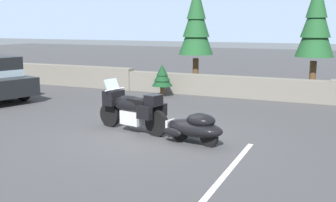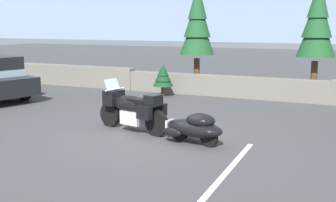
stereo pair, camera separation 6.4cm
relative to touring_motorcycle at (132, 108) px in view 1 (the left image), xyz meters
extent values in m
plane|color=#424244|center=(0.62, -0.26, -0.62)|extent=(80.00, 80.00, 0.00)
cube|color=slate|center=(-7.38, 6.13, -0.16)|extent=(8.00, 0.51, 0.93)
cube|color=slate|center=(0.62, 6.18, -0.22)|extent=(8.00, 0.50, 0.81)
cube|color=#7F93AD|center=(0.62, 96.13, 7.38)|extent=(240.00, 80.00, 16.00)
cylinder|color=black|center=(-0.80, 0.19, -0.29)|extent=(0.67, 0.29, 0.66)
cylinder|color=black|center=(0.81, -0.19, -0.29)|extent=(0.67, 0.29, 0.66)
cube|color=silver|center=(0.05, -0.01, -0.24)|extent=(0.69, 0.57, 0.36)
ellipsoid|color=black|center=(-0.04, 0.01, 0.09)|extent=(1.27, 0.70, 0.48)
cube|color=black|center=(-0.65, 0.15, 0.21)|extent=(0.47, 0.59, 0.40)
cube|color=#9EB7C6|center=(-0.70, 0.17, 0.54)|extent=(0.28, 0.47, 0.34)
cube|color=black|center=(0.25, -0.06, 0.19)|extent=(0.63, 0.48, 0.16)
cube|color=black|center=(0.71, -0.17, 0.29)|extent=(0.40, 0.46, 0.28)
cube|color=black|center=(0.59, -0.45, 0.01)|extent=(0.43, 0.25, 0.32)
cube|color=black|center=(0.73, 0.14, 0.01)|extent=(0.43, 0.25, 0.32)
cylinder|color=silver|center=(-0.60, 0.14, 0.44)|extent=(0.20, 0.69, 0.04)
cylinder|color=silver|center=(-0.75, 0.18, -0.04)|extent=(0.26, 0.13, 0.54)
cylinder|color=black|center=(1.51, -0.36, -0.40)|extent=(0.45, 0.20, 0.44)
cylinder|color=black|center=(2.32, -0.55, -0.40)|extent=(0.45, 0.20, 0.44)
ellipsoid|color=black|center=(1.91, -0.45, -0.24)|extent=(1.62, 1.01, 0.40)
ellipsoid|color=black|center=(2.09, -0.49, -0.02)|extent=(0.83, 0.71, 0.32)
cube|color=silver|center=(1.22, -0.29, -0.26)|extent=(0.13, 0.33, 0.24)
ellipsoid|color=black|center=(1.44, -0.67, -0.34)|extent=(0.54, 0.26, 0.20)
ellipsoid|color=black|center=(1.59, -0.05, -0.34)|extent=(0.54, 0.26, 0.20)
cylinder|color=silver|center=(0.84, -0.20, -0.35)|extent=(0.69, 0.21, 0.05)
cylinder|color=black|center=(-5.87, 2.30, -0.28)|extent=(0.71, 0.40, 0.68)
cylinder|color=brown|center=(3.84, 8.18, 0.05)|extent=(0.26, 0.26, 1.34)
cone|color=#1E5128|center=(3.84, 8.18, 1.95)|extent=(1.52, 1.52, 2.11)
cone|color=#1E5128|center=(3.84, 8.18, 2.59)|extent=(1.18, 1.18, 1.85)
cylinder|color=brown|center=(-1.02, 7.70, 0.04)|extent=(0.26, 0.26, 1.32)
cone|color=#1E5128|center=(-1.02, 7.70, 1.92)|extent=(1.51, 1.51, 2.09)
cone|color=#1E5128|center=(-1.02, 7.70, 2.55)|extent=(1.17, 1.17, 1.83)
cone|color=#1E5128|center=(-1.02, 7.70, 3.18)|extent=(0.83, 0.83, 1.57)
cylinder|color=brown|center=(-1.51, 5.21, -0.44)|extent=(0.16, 0.16, 0.36)
cone|color=#143D1E|center=(-1.51, 5.21, 0.08)|extent=(0.82, 0.82, 0.58)
cone|color=#143D1E|center=(-1.51, 5.21, 0.25)|extent=(0.64, 0.64, 0.50)
cone|color=#143D1E|center=(-1.51, 5.21, 0.43)|extent=(0.45, 0.45, 0.43)
cube|color=silver|center=(3.16, -1.76, -0.62)|extent=(0.12, 3.60, 0.01)
camera|label=1|loc=(5.12, -9.26, 2.15)|focal=43.72mm
camera|label=2|loc=(5.18, -9.23, 2.15)|focal=43.72mm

